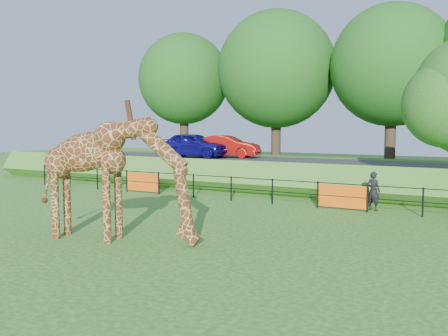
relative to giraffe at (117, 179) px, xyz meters
The scene contains 9 objects.
ground 2.18m from the giraffe, 17.95° to the left, with size 90.00×90.00×0.00m, color #296118.
giraffe is the anchor object (origin of this frame).
perimeter_fence 8.55m from the giraffe, 82.15° to the left, with size 28.07×0.10×1.10m, color black, non-canonical shape.
embankment 15.96m from the giraffe, 85.84° to the left, with size 40.00×9.00×1.30m, color #296118.
road 14.43m from the giraffe, 85.41° to the left, with size 40.00×5.00×0.12m, color #323235.
car_blue 15.48m from the giraffe, 114.95° to the left, with size 1.75×4.35×1.48m, color #1A1298.
car_red 15.72m from the giraffe, 107.74° to the left, with size 1.39×3.98×1.31m, color #B9120D.
visitor 10.42m from the giraffe, 59.64° to the left, with size 0.56×0.37×1.55m, color black.
bg_tree_line 23.21m from the giraffe, 82.25° to the left, with size 37.30×8.80×11.82m.
Camera 1 is at (8.59, -11.25, 3.39)m, focal length 40.00 mm.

